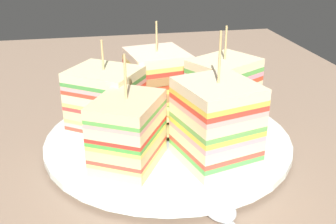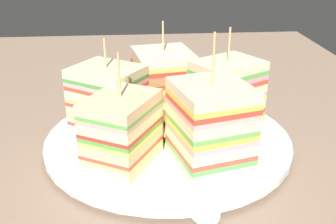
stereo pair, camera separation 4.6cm
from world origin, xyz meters
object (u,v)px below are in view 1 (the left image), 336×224
sandwich_wedge_1 (223,93)px  napkin (147,74)px  sandwich_wedge_2 (160,82)px  sandwich_wedge_4 (128,132)px  plate (168,140)px  spoon (227,220)px  chip_pile (170,123)px  sandwich_wedge_3 (106,102)px  sandwich_wedge_0 (216,123)px

sandwich_wedge_1 → napkin: sandwich_wedge_1 is taller
sandwich_wedge_2 → sandwich_wedge_4: (-12.13, 5.34, -0.47)cm
napkin → plate: bearing=177.1°
sandwich_wedge_2 → spoon: (-21.58, -1.96, -4.93)cm
chip_pile → sandwich_wedge_3: bearing=77.4°
plate → sandwich_wedge_4: bearing=135.2°
plate → sandwich_wedge_1: 8.47cm
sandwich_wedge_1 → chip_pile: (-0.97, 6.48, -2.80)cm
sandwich_wedge_2 → sandwich_wedge_4: sandwich_wedge_2 is taller
sandwich_wedge_3 → sandwich_wedge_2: bearing=68.4°
plate → napkin: size_ratio=2.07×
sandwich_wedge_4 → napkin: (30.50, -6.28, -4.63)cm
sandwich_wedge_0 → sandwich_wedge_2: size_ratio=1.14×
sandwich_wedge_3 → napkin: sandwich_wedge_3 is taller
sandwich_wedge_3 → spoon: size_ratio=0.77×
napkin → sandwich_wedge_4: bearing=168.4°
chip_pile → spoon: size_ratio=0.55×
sandwich_wedge_4 → napkin: sandwich_wedge_4 is taller
sandwich_wedge_0 → sandwich_wedge_2: (13.20, 3.28, -0.20)cm
plate → napkin: plate is taller
sandwich_wedge_0 → sandwich_wedge_2: 13.60cm
sandwich_wedge_3 → spoon: sandwich_wedge_3 is taller
plate → sandwich_wedge_0: size_ratio=2.08×
sandwich_wedge_1 → napkin: size_ratio=0.89×
sandwich_wedge_2 → napkin: 19.09cm
sandwich_wedge_0 → napkin: bearing=-10.7°
plate → spoon: (-14.49, -2.30, -0.42)cm
spoon → napkin: bearing=-7.5°
sandwich_wedge_4 → sandwich_wedge_3: bearing=42.2°
sandwich_wedge_2 → spoon: bearing=-4.8°
sandwich_wedge_0 → sandwich_wedge_3: (8.48, 10.32, -0.38)cm
chip_pile → napkin: 24.80cm
sandwich_wedge_0 → chip_pile: size_ratio=1.69×
sandwich_wedge_3 → sandwich_wedge_4: 7.61cm
plate → sandwich_wedge_2: size_ratio=2.37×
sandwich_wedge_2 → napkin: bearing=167.1°
sandwich_wedge_0 → spoon: bearing=156.1°
sandwich_wedge_3 → plate: bearing=15.0°
sandwich_wedge_1 → napkin: bearing=-106.9°
plate → sandwich_wedge_0: sandwich_wedge_0 is taller
sandwich_wedge_0 → chip_pile: (6.90, 3.23, -2.90)cm
sandwich_wedge_1 → sandwich_wedge_3: 13.59cm
sandwich_wedge_0 → chip_pile: sandwich_wedge_0 is taller
sandwich_wedge_0 → sandwich_wedge_2: bearing=-1.0°
plate → napkin: 25.50cm
sandwich_wedge_4 → sandwich_wedge_0: bearing=-67.7°
sandwich_wedge_3 → napkin: bearing=105.5°
sandwich_wedge_1 → chip_pile: sandwich_wedge_1 is taller
chip_pile → napkin: size_ratio=0.59×
sandwich_wedge_2 → plate: bearing=-12.8°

